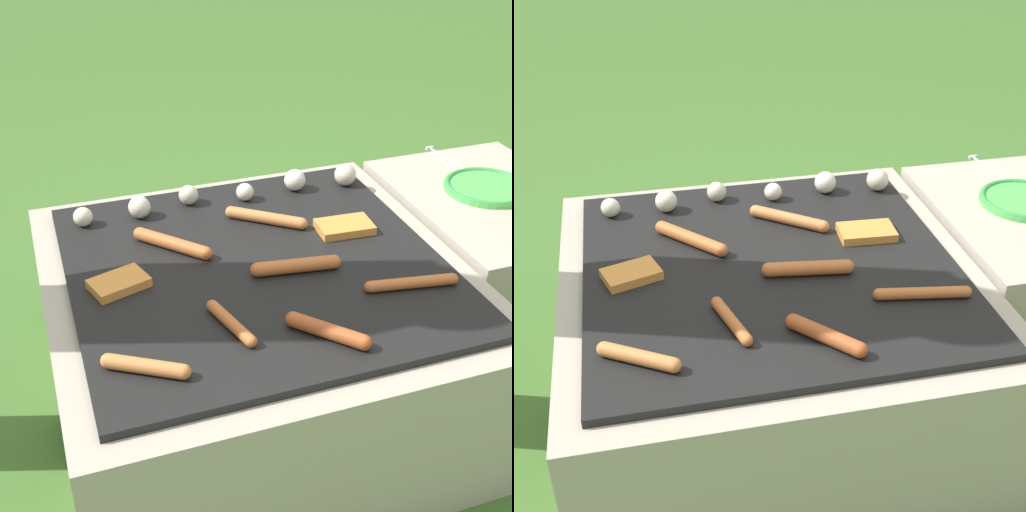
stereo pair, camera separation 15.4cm
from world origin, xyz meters
The scene contains 15 objects.
ground_plane centered at (0.00, 0.00, 0.00)m, with size 14.00×14.00×0.00m, color #3D6628.
grill centered at (0.00, 0.00, 0.20)m, with size 0.91×0.91×0.39m.
side_ledge centered at (0.69, 0.11, 0.20)m, with size 0.45×0.60×0.39m.
sausage_front_center centered at (0.07, -0.06, 0.41)m, with size 0.20×0.05×0.03m.
sausage_back_right centered at (-0.12, -0.20, 0.41)m, with size 0.06×0.15×0.02m.
sausage_front_right centered at (0.27, -0.19, 0.41)m, with size 0.20×0.05×0.02m.
sausage_mid_left centered at (-0.16, 0.12, 0.41)m, with size 0.15×0.16×0.03m.
sausage_front_left centered at (0.08, 0.17, 0.41)m, with size 0.17×0.14×0.03m.
sausage_back_left centered at (-0.30, -0.27, 0.41)m, with size 0.15×0.10×0.03m.
sausage_mid_right centered at (0.04, -0.29, 0.41)m, with size 0.13×0.14×0.03m.
bread_slice_right centered at (0.24, 0.07, 0.40)m, with size 0.13×0.09×0.02m.
bread_slice_left centered at (-0.30, 0.01, 0.40)m, with size 0.13×0.11×0.02m.
mushroom_row centered at (0.05, 0.30, 0.42)m, with size 0.73×0.08×0.06m.
plate_colorful centered at (0.69, 0.14, 0.40)m, with size 0.22×0.22×0.02m.
fork_utensil centered at (0.69, 0.34, 0.40)m, with size 0.03×0.22×0.01m.
Camera 2 is at (-0.28, -1.28, 1.22)m, focal length 50.00 mm.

